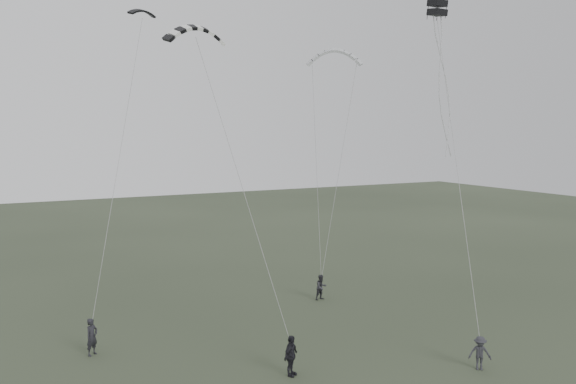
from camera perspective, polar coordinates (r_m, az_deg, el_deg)
name	(u,v)px	position (r m, az deg, el deg)	size (l,w,h in m)	color
ground	(324,372)	(25.17, 3.69, -17.75)	(140.00, 140.00, 0.00)	#2E3726
flyer_left	(92,337)	(27.95, -19.30, -13.72)	(0.63, 0.41, 1.72)	black
flyer_right	(321,287)	(34.72, 3.40, -9.63)	(0.75, 0.59, 1.55)	#28282D
flyer_center	(291,356)	(24.42, 0.30, -16.30)	(1.01, 0.42, 1.73)	black
flyer_far	(480,353)	(26.36, 18.92, -15.22)	(0.95, 0.55, 1.47)	#2B2B30
kite_dark_small	(142,11)	(32.70, -14.60, 17.40)	(1.50, 0.45, 0.50)	black
kite_pale_large	(334,50)	(38.89, 4.73, 14.14)	(3.73, 0.84, 1.55)	#BCBEC1
kite_striped	(195,28)	(26.19, -9.39, 16.16)	(2.72, 0.68, 1.10)	black
kite_box	(437,8)	(30.29, 14.92, 17.63)	(0.73, 0.73, 0.75)	black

